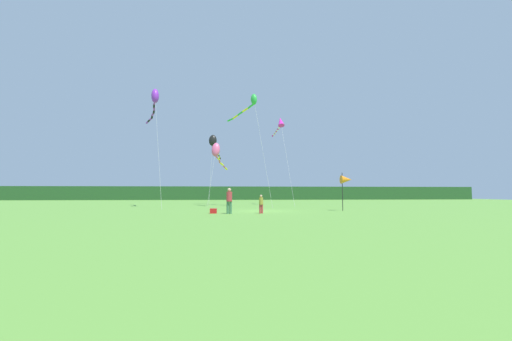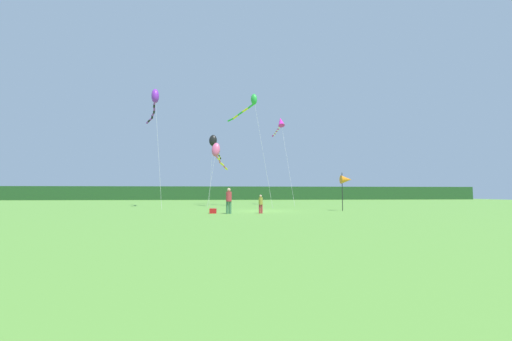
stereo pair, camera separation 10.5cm
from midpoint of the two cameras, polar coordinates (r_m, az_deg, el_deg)
The scene contains 11 objects.
ground_plane at distance 26.02m, azimuth 1.11°, elevation -7.25°, with size 120.00×120.00×0.00m, color #5B9338.
distant_treeline at distance 70.88m, azimuth -2.96°, elevation -4.05°, with size 108.00×2.56×2.91m, color #234C23.
person_adult at distance 22.62m, azimuth -4.93°, elevation -5.15°, with size 0.40×0.40×1.81m.
person_child at distance 22.95m, azimuth 0.78°, elevation -5.82°, with size 0.29×0.29×1.33m.
cooler_box at distance 23.23m, azimuth -7.74°, elevation -7.16°, with size 0.49×0.42×0.35m, color red.
banner_flag_pole at distance 27.45m, azimuth 15.69°, elevation -1.62°, with size 0.90×0.70×3.13m.
kite_purple at distance 35.24m, azimuth -17.72°, elevation 12.03°, with size 3.72×8.77×12.18m.
kite_green at distance 36.17m, azimuth -1.10°, elevation 11.90°, with size 4.40×8.48×12.37m.
kite_black at distance 41.17m, azimuth -7.64°, elevation 4.88°, with size 1.50×7.92×8.82m.
kite_magenta at distance 40.17m, azimuth 4.24°, elevation 8.41°, with size 1.28×8.40×11.00m.
kite_rainbow at distance 36.29m, azimuth -7.12°, elevation 3.31°, with size 2.11×7.25×7.15m.
Camera 1 is at (-2.95, -25.81, 1.44)m, focal length 22.43 mm.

